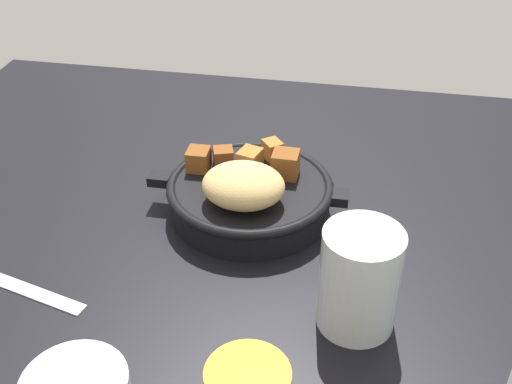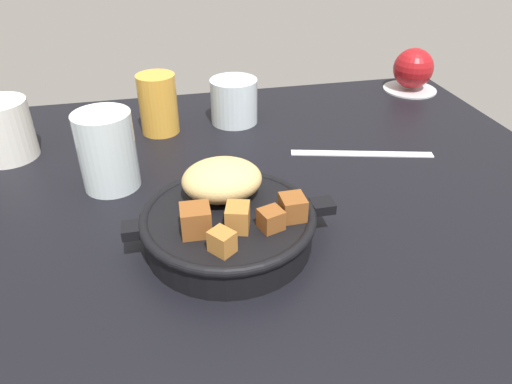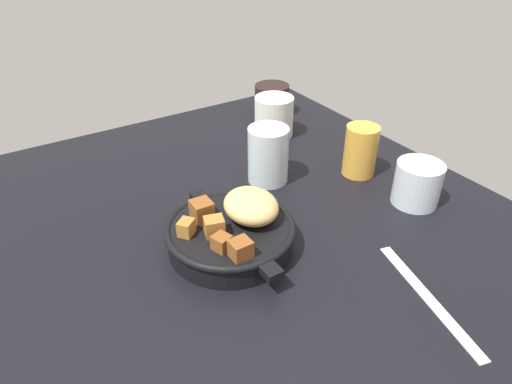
{
  "view_description": "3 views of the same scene",
  "coord_description": "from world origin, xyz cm",
  "views": [
    {
      "loc": [
        -12.25,
        56.05,
        45.43
      ],
      "look_at": [
        -1.29,
        -2.06,
        5.06
      ],
      "focal_mm": 44.4,
      "sensor_mm": 36.0,
      "label": 1
    },
    {
      "loc": [
        -6.29,
        -48.28,
        34.54
      ],
      "look_at": [
        3.9,
        -1.99,
        4.43
      ],
      "focal_mm": 33.33,
      "sensor_mm": 36.0,
      "label": 2
    },
    {
      "loc": [
        48.37,
        -31.23,
        45.52
      ],
      "look_at": [
        -0.93,
        0.14,
        7.74
      ],
      "focal_mm": 32.06,
      "sensor_mm": 36.0,
      "label": 3
    }
  ],
  "objects": [
    {
      "name": "saucer_plate",
      "position": [
        44.57,
        36.19,
        0.3
      ],
      "size": [
        10.67,
        10.67,
        0.6
      ],
      "primitive_type": "cylinder",
      "color": "#B7BABF",
      "rests_on": "ground_plane"
    },
    {
      "name": "water_glass_tall",
      "position": [
        -13.56,
        10.83,
        5.34
      ],
      "size": [
        7.6,
        7.6,
        10.69
      ],
      "primitive_type": "cylinder",
      "color": "silver",
      "rests_on": "ground_plane"
    },
    {
      "name": "ceramic_mug_white",
      "position": [
        -29.27,
        22.9,
        4.45
      ],
      "size": [
        8.58,
        8.58,
        8.9
      ],
      "primitive_type": "cylinder",
      "color": "silver",
      "rests_on": "ground_plane"
    },
    {
      "name": "ground_plane",
      "position": [
        0.0,
        0.0,
        -1.2
      ],
      "size": [
        104.07,
        87.24,
        2.4
      ],
      "primitive_type": "cube",
      "color": "black"
    },
    {
      "name": "butter_knife",
      "position": [
        23.76,
        11.97,
        0.18
      ],
      "size": [
        21.56,
        7.0,
        0.36
      ],
      "primitive_type": "cube",
      "rotation": [
        0.0,
        0.0,
        -0.25
      ],
      "color": "silver",
      "rests_on": "ground_plane"
    },
    {
      "name": "cast_iron_skillet",
      "position": [
        0.31,
        -4.69,
        3.09
      ],
      "size": [
        24.16,
        19.91,
        8.52
      ],
      "color": "black",
      "rests_on": "ground_plane"
    },
    {
      "name": "juice_glass_amber",
      "position": [
        -6.18,
        27.09,
        4.92
      ],
      "size": [
        6.29,
        6.29,
        9.84
      ],
      "primitive_type": "cylinder",
      "color": "gold",
      "rests_on": "ground_plane"
    },
    {
      "name": "water_glass_short",
      "position": [
        6.69,
        28.45,
        3.82
      ],
      "size": [
        8.12,
        8.12,
        7.64
      ],
      "primitive_type": "cylinder",
      "color": "silver",
      "rests_on": "ground_plane"
    },
    {
      "name": "red_apple",
      "position": [
        44.57,
        36.19,
        4.54
      ],
      "size": [
        7.87,
        7.87,
        7.87
      ],
      "primitive_type": "sphere",
      "color": "maroon",
      "rests_on": "saucer_plate"
    }
  ]
}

